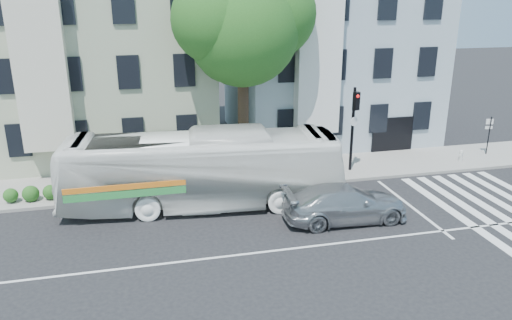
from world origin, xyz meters
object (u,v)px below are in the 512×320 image
object	(u,v)px
bus	(203,170)
fire_hydrant	(461,155)
sedan	(345,203)
traffic_signal	(354,119)

from	to	relation	value
bus	fire_hydrant	bearing A→B (deg)	-75.08
sedan	traffic_signal	distance (m)	6.35
bus	fire_hydrant	size ratio (longest dim) A/B	18.67
sedan	traffic_signal	world-z (taller)	traffic_signal
sedan	traffic_signal	size ratio (longest dim) A/B	1.15
traffic_signal	fire_hydrant	world-z (taller)	traffic_signal
sedan	fire_hydrant	world-z (taller)	sedan
bus	sedan	xyz separation A→B (m)	(5.64, -2.90, -0.96)
bus	fire_hydrant	xyz separation A→B (m)	(14.91, 2.44, -1.24)
bus	traffic_signal	bearing A→B (deg)	-67.83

